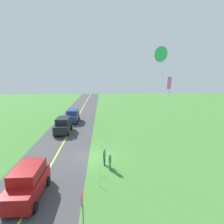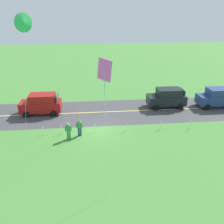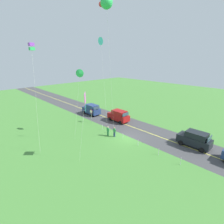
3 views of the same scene
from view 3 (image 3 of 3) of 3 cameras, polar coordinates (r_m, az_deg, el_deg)
The scene contains 21 objects.
ground_plane at distance 26.98m, azimuth 5.02°, elevation -8.74°, with size 120.00×120.00×0.10m, color #478438.
asphalt_road at distance 29.82m, azimuth 10.14°, elevation -6.16°, with size 120.00×7.00×0.00m, color #424244.
road_centre_stripe at distance 29.82m, azimuth 10.14°, elevation -6.15°, with size 120.00×0.16×0.00m, color #E5E04C.
car_suv_foreground at distance 33.16m, azimuth 2.25°, elevation -1.24°, with size 4.40×2.12×2.24m.
car_parked_west_near at distance 26.61m, azimuth 26.13°, elevation -8.16°, with size 4.40×2.12×2.24m.
car_parked_east_near at distance 37.50m, azimuth -6.93°, elevation 0.92°, with size 4.40×2.12×2.24m.
stop_sign at distance 32.66m, azimuth -7.04°, elevation -0.47°, with size 0.76×0.08×2.56m.
person_adult_near at distance 26.88m, azimuth 0.79°, elevation -6.61°, with size 0.58×0.22×1.60m.
person_adult_companion at distance 27.20m, azimuth -1.40°, elevation -6.31°, with size 0.58×0.22×1.60m.
kite_red_low at distance 22.85m, azimuth -2.01°, elevation 32.90°, with size 1.90×3.12×18.64m.
kite_blue_mid at distance 25.92m, azimuth -3.73°, elevation 22.56°, with size 1.90×0.30×14.77m.
kite_green_far at distance 19.29m, azimuth -9.10°, elevation 4.26°, with size 0.80×1.68×8.33m.
kite_pink_drift at distance 23.66m, azimuth -25.47°, elevation 19.15°, with size 1.58×1.50×13.69m.
kite_orange_near at distance 23.93m, azimuth -10.89°, elevation 12.58°, with size 1.55×1.25×10.52m.
fence_post_0 at distance 22.12m, azimuth 22.16°, elevation -15.11°, with size 0.05×0.05×0.90m, color silver.
fence_post_1 at distance 23.18m, azimuth 15.44°, elevation -12.75°, with size 0.05×0.05×0.90m, color silver.
fence_post_2 at distance 24.75m, azimuth 8.79°, elevation -10.19°, with size 0.05×0.05×0.90m, color silver.
fence_post_3 at distance 26.44m, azimuth 3.62°, elevation -8.08°, with size 0.05×0.05×0.90m, color silver.
fence_post_4 at distance 28.42m, azimuth -1.00°, elevation -6.12°, with size 0.05×0.05×0.90m, color silver.
fence_post_5 at distance 29.56m, azimuth -3.21°, elevation -5.16°, with size 0.05×0.05×0.90m, color silver.
fence_post_6 at distance 33.92m, azimuth -9.67°, elevation -2.31°, with size 0.05×0.05×0.90m, color silver.
Camera 3 is at (-15.72, 18.31, 12.01)m, focal length 27.15 mm.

